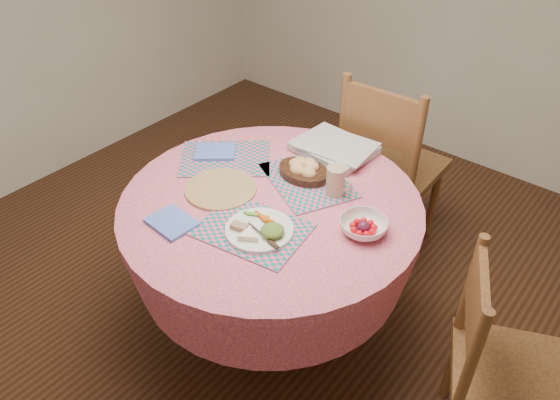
% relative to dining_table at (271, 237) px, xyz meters
% --- Properties ---
extents(ground, '(4.00, 4.00, 0.00)m').
position_rel_dining_table_xyz_m(ground, '(0.00, 0.00, -0.56)').
color(ground, '#331C0F').
rests_on(ground, ground).
extents(dining_table, '(1.24, 1.24, 0.75)m').
position_rel_dining_table_xyz_m(dining_table, '(0.00, 0.00, 0.00)').
color(dining_table, '#FC7681').
rests_on(dining_table, ground).
extents(chair_right, '(0.53, 0.54, 0.90)m').
position_rel_dining_table_xyz_m(chair_right, '(0.99, 0.06, -0.09)').
color(chair_right, brown).
rests_on(chair_right, ground).
extents(chair_back, '(0.49, 0.47, 1.03)m').
position_rel_dining_table_xyz_m(chair_back, '(0.08, 0.84, -0.02)').
color(chair_back, brown).
rests_on(chair_back, ground).
extents(placemat_front, '(0.44, 0.36, 0.01)m').
position_rel_dining_table_xyz_m(placemat_front, '(0.07, -0.18, 0.20)').
color(placemat_front, '#147269').
rests_on(placemat_front, dining_table).
extents(placemat_left, '(0.50, 0.49, 0.01)m').
position_rel_dining_table_xyz_m(placemat_left, '(-0.36, 0.11, 0.20)').
color(placemat_left, '#147269').
rests_on(placemat_left, dining_table).
extents(placemat_back, '(0.49, 0.45, 0.01)m').
position_rel_dining_table_xyz_m(placemat_back, '(0.03, 0.21, 0.20)').
color(placemat_back, '#147269').
rests_on(placemat_back, dining_table).
extents(wicker_trivet, '(0.30, 0.30, 0.01)m').
position_rel_dining_table_xyz_m(wicker_trivet, '(-0.21, -0.07, 0.20)').
color(wicker_trivet, '#AA8E4A').
rests_on(wicker_trivet, dining_table).
extents(napkin_near, '(0.19, 0.15, 0.01)m').
position_rel_dining_table_xyz_m(napkin_near, '(-0.20, -0.35, 0.20)').
color(napkin_near, '#5271D4').
rests_on(napkin_near, dining_table).
extents(napkin_far, '(0.23, 0.22, 0.01)m').
position_rel_dining_table_xyz_m(napkin_far, '(-0.43, 0.11, 0.21)').
color(napkin_far, '#5271D4').
rests_on(napkin_far, placemat_left).
extents(dinner_plate, '(0.26, 0.26, 0.05)m').
position_rel_dining_table_xyz_m(dinner_plate, '(0.10, -0.18, 0.22)').
color(dinner_plate, white).
rests_on(dinner_plate, placemat_front).
extents(bread_bowl, '(0.23, 0.23, 0.08)m').
position_rel_dining_table_xyz_m(bread_bowl, '(-0.01, 0.23, 0.23)').
color(bread_bowl, black).
rests_on(bread_bowl, placemat_back).
extents(latte_mug, '(0.12, 0.08, 0.13)m').
position_rel_dining_table_xyz_m(latte_mug, '(0.18, 0.21, 0.26)').
color(latte_mug, tan).
rests_on(latte_mug, placemat_back).
extents(fruit_bowl, '(0.23, 0.23, 0.06)m').
position_rel_dining_table_xyz_m(fruit_bowl, '(0.40, 0.07, 0.22)').
color(fruit_bowl, white).
rests_on(fruit_bowl, dining_table).
extents(newspaper_stack, '(0.37, 0.29, 0.04)m').
position_rel_dining_table_xyz_m(newspaper_stack, '(-0.01, 0.47, 0.22)').
color(newspaper_stack, silver).
rests_on(newspaper_stack, dining_table).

